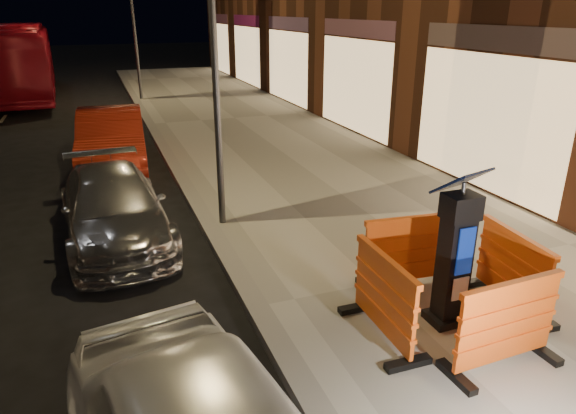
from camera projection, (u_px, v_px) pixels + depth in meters
name	position (u px, v px, depth m)	size (l,w,h in m)	color
ground_plane	(258.00, 316.00, 6.89)	(120.00, 120.00, 0.00)	black
sidewalk	(445.00, 273.00, 7.85)	(6.00, 60.00, 0.15)	gray
kerb	(258.00, 311.00, 6.87)	(0.30, 60.00, 0.15)	slate
parking_kiosk	(455.00, 253.00, 6.19)	(0.60, 0.60, 1.91)	black
barrier_front	(507.00, 325.00, 5.51)	(1.37, 0.56, 1.06)	#EF5915
barrier_back	(408.00, 252.00, 7.17)	(1.37, 0.56, 1.06)	#EF5915
barrier_kerbside	(384.00, 298.00, 6.03)	(1.37, 0.56, 1.06)	#EF5915
barrier_bldgside	(512.00, 271.00, 6.65)	(1.37, 0.56, 1.06)	#EF5915
car_silver	(118.00, 239.00, 9.21)	(1.68, 4.14, 1.20)	#9F9FA3
car_red	(115.00, 167.00, 13.35)	(1.57, 4.51, 1.48)	maroon
bus_doubledecker	(24.00, 97.00, 23.96)	(2.73, 11.67, 3.25)	maroon
street_lamp_mid	(214.00, 55.00, 8.46)	(0.12, 0.12, 6.00)	#3F3F44
street_lamp_far	(134.00, 27.00, 21.56)	(0.12, 0.12, 6.00)	#3F3F44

